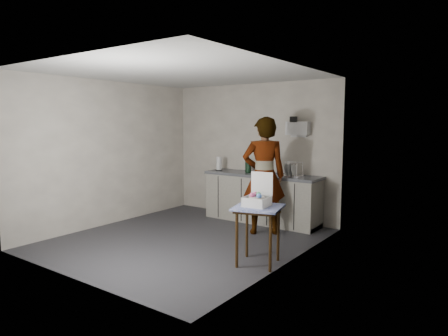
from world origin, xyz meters
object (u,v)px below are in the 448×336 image
Objects in this scene: soda_can at (260,170)px; bakery_box at (257,199)px; paper_towel at (219,164)px; kitchen_counter at (262,199)px; dark_bottle at (247,166)px; dish_rack at (291,173)px; side_table at (258,214)px; soap_bottle at (248,165)px; standing_man at (264,176)px.

soda_can is 2.25m from bakery_box.
bakery_box is (2.03, -1.92, -0.17)m from paper_towel.
kitchen_counter is 2.29m from bakery_box.
dish_rack reaches higher than dark_bottle.
kitchen_counter is 6.19× the size of dish_rack.
kitchen_counter is at bearing 2.80° from paper_towel.
side_table is 2.89× the size of paper_towel.
dark_bottle is 0.96m from dish_rack.
paper_towel is 2.80m from bakery_box.
soda_can is (0.23, 0.05, -0.09)m from soap_bottle.
bakery_box is at bearing 78.87° from standing_man.
soda_can is at bearing -9.14° from dark_bottle.
bakery_box is at bearing -60.42° from soda_can.
kitchen_counter is at bearing 103.80° from side_table.
soda_can reaches higher than kitchen_counter.
bakery_box reaches higher than dark_bottle.
kitchen_counter is 0.70m from dark_bottle.
bakery_box is (0.48, -1.95, -0.10)m from dish_rack.
dark_bottle reaches higher than side_table.
standing_man is (-0.68, 1.32, 0.30)m from side_table.
side_table is 2.13× the size of dish_rack.
bakery_box is at bearing -43.42° from paper_towel.
soda_can is 0.32× the size of bakery_box.
paper_towel is at bearing -171.96° from dark_bottle.
soap_bottle is at bearing -79.39° from standing_man.
standing_man is at bearing -55.05° from soda_can.
dish_rack is at bearing -2.28° from kitchen_counter.
kitchen_counter is 1.14m from paper_towel.
soap_bottle reaches higher than dish_rack.
paper_towel is (-2.06, 1.94, 0.36)m from side_table.
dark_bottle is 0.56× the size of bakery_box.
soda_can is 0.57× the size of dark_bottle.
kitchen_counter is at bearing 112.16° from bakery_box.
soda_can is (-0.04, -0.01, 0.55)m from kitchen_counter.
soap_bottle is (-0.26, -0.06, 0.64)m from kitchen_counter.
kitchen_counter is 7.27× the size of soap_bottle.
soda_can is at bearing 113.14° from bakery_box.
dark_bottle is (-0.78, 0.70, 0.06)m from standing_man.
soda_can is 0.33m from dark_bottle.
soap_bottle is 0.87m from dish_rack.
side_table is (1.10, -1.99, 0.25)m from kitchen_counter.
bakery_box is (1.43, -2.01, -0.16)m from dark_bottle.
standing_man is 0.66m from dish_rack.
paper_towel is (-0.96, -0.05, 0.61)m from kitchen_counter.
bakery_box is at bearing -76.21° from dish_rack.
paper_towel is at bearing 178.99° from soap_bottle.
soap_bottle is 1.28× the size of dark_bottle.
soda_can is 0.63m from dish_rack.
bakery_box is (-0.03, 0.02, 0.20)m from side_table.
dish_rack is at bearing 89.22° from side_table.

